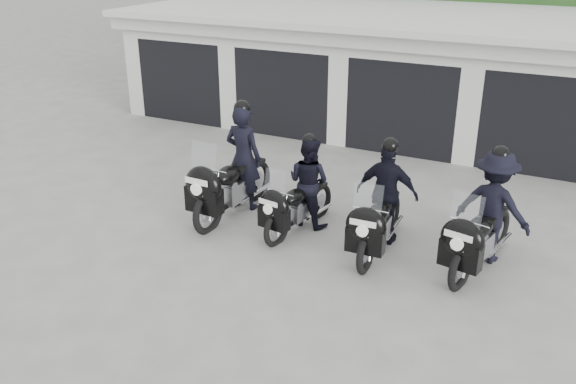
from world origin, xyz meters
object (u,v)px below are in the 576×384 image
at_px(police_bike_a, 234,170).
at_px(police_bike_b, 303,189).
at_px(police_bike_d, 488,215).
at_px(police_bike_c, 384,202).

relative_size(police_bike_a, police_bike_b, 1.24).
distance_m(police_bike_b, police_bike_d, 3.12).
xyz_separation_m(police_bike_a, police_bike_b, (1.39, 0.03, -0.12)).
distance_m(police_bike_c, police_bike_d, 1.64).
xyz_separation_m(police_bike_a, police_bike_d, (4.51, 0.15, -0.01)).
distance_m(police_bike_a, police_bike_c, 2.88).
bearing_deg(police_bike_b, police_bike_c, 6.55).
xyz_separation_m(police_bike_b, police_bike_d, (3.12, 0.12, 0.10)).
relative_size(police_bike_b, police_bike_c, 0.91).
height_order(police_bike_b, police_bike_c, police_bike_c).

